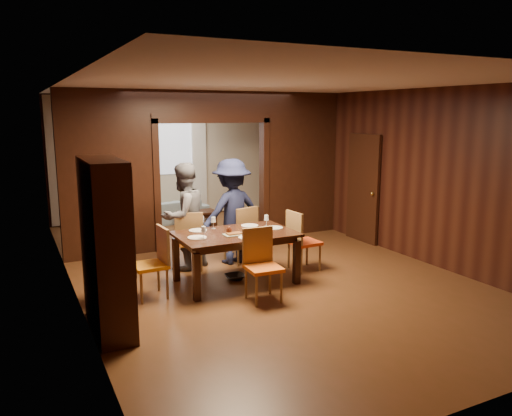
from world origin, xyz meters
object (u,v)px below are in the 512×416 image
chair_right (304,240)px  coffee_table (198,220)px  person_purple (120,241)px  chair_far_l (189,240)px  person_grey (184,216)px  sofa (169,211)px  chair_far_r (240,234)px  dining_table (236,258)px  person_navy (232,212)px  hutch (106,247)px  chair_left (150,263)px  chair_near (264,266)px

chair_right → coffee_table: bearing=6.6°
person_purple → coffee_table: (2.33, 3.45, -0.61)m
chair_right → chair_far_l: size_ratio=1.00×
person_grey → coffee_table: bearing=-137.3°
sofa → chair_far_l: (-0.73, -3.58, 0.23)m
chair_far_l → chair_far_r: size_ratio=1.00×
dining_table → coffee_table: bearing=79.3°
person_purple → chair_far_l: (1.25, 0.87, -0.33)m
chair_far_l → coffee_table: bearing=-95.0°
person_purple → person_grey: 1.53m
sofa → dining_table: 4.51m
person_grey → person_navy: 0.82m
hutch → dining_table: bearing=23.1°
person_grey → hutch: bearing=27.4°
person_navy → chair_left: 1.98m
chair_far_l → chair_far_r: 0.89m
chair_far_l → chair_near: bearing=121.7°
coffee_table → chair_far_r: bearing=-94.1°
sofa → coffee_table: bearing=101.7°
person_navy → dining_table: 1.14m
person_purple → chair_far_r: (2.14, 0.86, -0.33)m
chair_right → chair_near: 1.51m
coffee_table → chair_far_l: size_ratio=0.82×
chair_left → coffee_table: bearing=147.4°
coffee_table → sofa: bearing=109.0°
dining_table → chair_near: 0.84m
dining_table → chair_left: bearing=-178.0°
chair_near → hutch: (-2.03, -0.02, 0.52)m
sofa → chair_left: chair_left is taller
chair_far_r → hutch: bearing=20.8°
chair_right → chair_far_l: same height
chair_right → chair_left: bearing=89.8°
dining_table → coffee_table: 3.57m
person_purple → hutch: 0.98m
chair_left → chair_far_l: (0.90, 0.97, 0.00)m
person_navy → person_grey: bearing=-12.9°
person_grey → sofa: 3.64m
chair_left → chair_right: bearing=89.1°
chair_right → person_navy: bearing=42.0°
dining_table → chair_far_l: size_ratio=1.77×
sofa → coffee_table: 1.05m
person_navy → chair_near: bearing=69.8°
hutch → coffee_table: bearing=58.6°
chair_left → chair_right: size_ratio=1.00×
chair_far_r → hutch: size_ratio=0.48×
person_navy → coffee_table: bearing=-106.7°
person_navy → coffee_table: 2.65m
person_grey → person_navy: size_ratio=0.98×
person_grey → chair_left: size_ratio=1.78×
person_purple → chair_far_l: person_purple is taller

